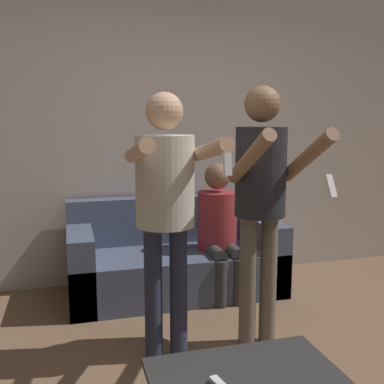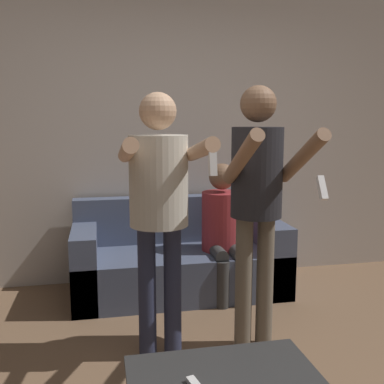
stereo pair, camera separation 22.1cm
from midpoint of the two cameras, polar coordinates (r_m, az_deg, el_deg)
name	(u,v)px [view 1 (the left image)]	position (r m, az deg, el deg)	size (l,w,h in m)	color
wall_back	(166,135)	(4.17, -4.90, 7.27)	(6.40, 0.06, 2.70)	beige
couch	(175,261)	(3.94, -3.80, -8.75)	(1.79, 0.78, 0.80)	#4C5670
person_standing_left	(166,195)	(2.67, -5.71, -0.37)	(0.47, 0.74, 1.64)	#282D47
person_standing_right	(262,188)	(2.84, 6.64, 0.50)	(0.44, 0.71, 1.69)	#6B6051
person_seated	(219,224)	(3.80, 1.78, -4.12)	(0.34, 0.54, 1.12)	#383838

